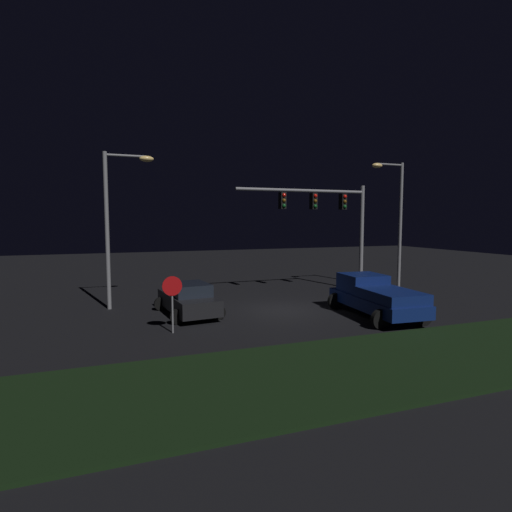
# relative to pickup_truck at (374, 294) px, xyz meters

# --- Properties ---
(ground_plane) EXTENTS (80.00, 80.00, 0.00)m
(ground_plane) POSITION_rel_pickup_truck_xyz_m (-3.42, 2.69, -1.00)
(ground_plane) COLOR black
(grass_median) EXTENTS (25.22, 5.30, 0.10)m
(grass_median) POSITION_rel_pickup_truck_xyz_m (-3.42, -5.46, -0.95)
(grass_median) COLOR black
(grass_median) RESTS_ON ground_plane
(pickup_truck) EXTENTS (3.15, 5.54, 1.80)m
(pickup_truck) POSITION_rel_pickup_truck_xyz_m (0.00, 0.00, 0.00)
(pickup_truck) COLOR navy
(pickup_truck) RESTS_ON ground_plane
(car_sedan) EXTENTS (2.78, 4.56, 1.51)m
(car_sedan) POSITION_rel_pickup_truck_xyz_m (-7.95, 3.11, -0.26)
(car_sedan) COLOR black
(car_sedan) RESTS_ON ground_plane
(traffic_signal_gantry) EXTENTS (8.32, 0.56, 6.50)m
(traffic_signal_gantry) POSITION_rel_pickup_truck_xyz_m (1.05, 6.05, 3.90)
(traffic_signal_gantry) COLOR slate
(traffic_signal_gantry) RESTS_ON ground_plane
(street_lamp_left) EXTENTS (2.39, 0.44, 7.66)m
(street_lamp_left) POSITION_rel_pickup_truck_xyz_m (-10.89, 5.75, 3.85)
(street_lamp_left) COLOR slate
(street_lamp_left) RESTS_ON ground_plane
(street_lamp_right) EXTENTS (2.31, 0.44, 7.94)m
(street_lamp_right) POSITION_rel_pickup_truck_xyz_m (5.52, 5.54, 3.99)
(street_lamp_right) COLOR slate
(street_lamp_right) RESTS_ON ground_plane
(stop_sign) EXTENTS (0.76, 0.08, 2.23)m
(stop_sign) POSITION_rel_pickup_truck_xyz_m (-9.11, 0.29, 0.56)
(stop_sign) COLOR slate
(stop_sign) RESTS_ON ground_plane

